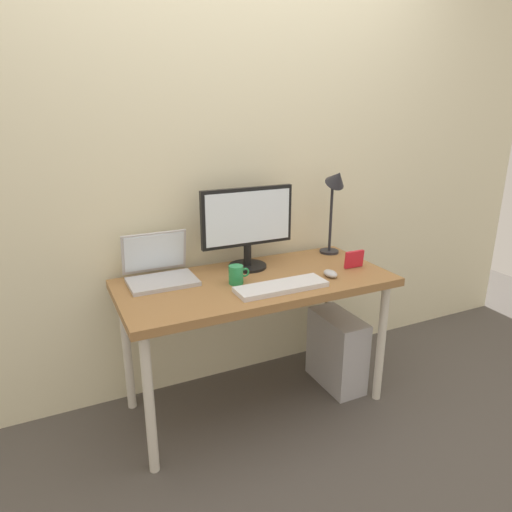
{
  "coord_description": "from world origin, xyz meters",
  "views": [
    {
      "loc": [
        -0.91,
        -1.91,
        1.52
      ],
      "look_at": [
        0.0,
        0.0,
        0.83
      ],
      "focal_mm": 32.17,
      "sensor_mm": 36.0,
      "label": 1
    }
  ],
  "objects": [
    {
      "name": "ground_plane",
      "position": [
        0.0,
        0.0,
        0.0
      ],
      "size": [
        6.0,
        6.0,
        0.0
      ],
      "primitive_type": "plane",
      "color": "#4C4742"
    },
    {
      "name": "back_wall",
      "position": [
        0.0,
        0.37,
        1.3
      ],
      "size": [
        4.4,
        0.04,
        2.6
      ],
      "primitive_type": "cube",
      "color": "beige",
      "rests_on": "ground_plane"
    },
    {
      "name": "desk",
      "position": [
        0.0,
        0.0,
        0.64
      ],
      "size": [
        1.34,
        0.62,
        0.71
      ],
      "color": "olive",
      "rests_on": "ground_plane"
    },
    {
      "name": "monitor",
      "position": [
        0.04,
        0.18,
        0.95
      ],
      "size": [
        0.5,
        0.2,
        0.42
      ],
      "color": "black",
      "rests_on": "desk"
    },
    {
      "name": "laptop",
      "position": [
        -0.43,
        0.19,
        0.77
      ],
      "size": [
        0.32,
        0.27,
        0.23
      ],
      "color": "#B2B2B7",
      "rests_on": "desk"
    },
    {
      "name": "desk_lamp",
      "position": [
        0.57,
        0.18,
        1.07
      ],
      "size": [
        0.11,
        0.16,
        0.5
      ],
      "color": "#232328",
      "rests_on": "desk"
    },
    {
      "name": "keyboard",
      "position": [
        0.05,
        -0.17,
        0.72
      ],
      "size": [
        0.44,
        0.14,
        0.02
      ],
      "primitive_type": "cube",
      "color": "silver",
      "rests_on": "desk"
    },
    {
      "name": "mouse",
      "position": [
        0.35,
        -0.13,
        0.73
      ],
      "size": [
        0.06,
        0.09,
        0.03
      ],
      "primitive_type": "ellipsoid",
      "color": "#B2B2B7",
      "rests_on": "desk"
    },
    {
      "name": "coffee_mug",
      "position": [
        -0.11,
        -0.01,
        0.76
      ],
      "size": [
        0.11,
        0.07,
        0.09
      ],
      "color": "#268C4C",
      "rests_on": "desk"
    },
    {
      "name": "photo_frame",
      "position": [
        0.54,
        -0.07,
        0.76
      ],
      "size": [
        0.11,
        0.02,
        0.09
      ],
      "primitive_type": "cube",
      "rotation": [
        0.08,
        0.0,
        0.0
      ],
      "color": "red",
      "rests_on": "desk"
    },
    {
      "name": "computer_tower",
      "position": [
        0.49,
        -0.03,
        0.21
      ],
      "size": [
        0.18,
        0.36,
        0.42
      ],
      "primitive_type": "cube",
      "color": "#B2B2B7",
      "rests_on": "ground_plane"
    }
  ]
}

